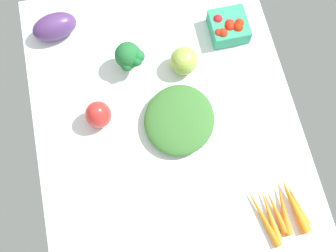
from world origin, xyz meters
The scene contains 8 objects.
tablecloth centered at (0.00, 0.00, 1.00)cm, with size 104.00×76.00×2.00cm, color white.
bell_pepper_red centered at (-6.62, -18.53, 6.64)cm, with size 7.31×7.31×9.28cm, color red.
broccoli_head centered at (-21.62, -6.69, 8.26)cm, with size 8.47×8.63×10.43cm.
leafy_greens_clump centered at (-1.02, 3.53, 4.57)cm, with size 19.98×21.59×5.13cm, color #3B7431.
eggplant centered at (-37.72, -27.01, 6.00)cm, with size 13.64×8.00×8.00cm, color #563471.
carrot_bunch centered at (29.22, 24.93, 3.19)cm, with size 17.71×15.27×2.89cm.
heirloom_tomato_green centered at (-18.01, 8.73, 6.15)cm, with size 8.30×8.30×8.30cm, color #A1BE4E.
berry_basket centered at (-26.79, 24.83, 5.24)cm, with size 11.14×11.14×6.75cm.
Camera 1 is at (34.09, -7.47, 112.37)cm, focal length 42.81 mm.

